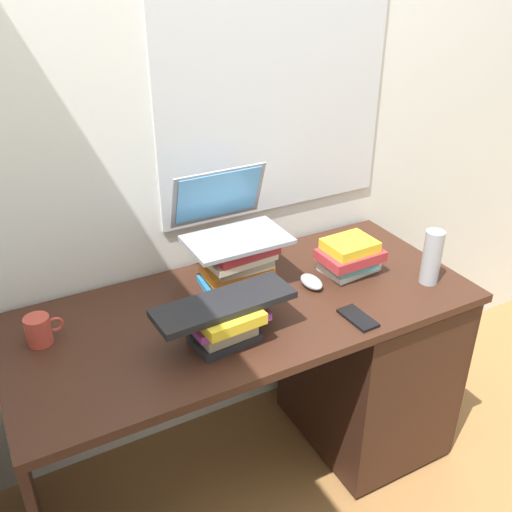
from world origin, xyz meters
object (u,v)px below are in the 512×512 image
Objects in this scene: book_stack_side at (349,257)px; cell_phone at (358,318)px; book_stack_keyboard_riser at (224,322)px; water_bottle at (432,257)px; computer_mouse at (311,281)px; book_stack_tall at (237,264)px; laptop at (229,221)px; desk at (342,358)px; mug at (39,330)px; keyboard at (224,304)px.

book_stack_side is 0.30m from cell_phone.
water_bottle is at bearing -2.88° from book_stack_keyboard_riser.
cell_phone is at bearing -84.94° from computer_mouse.
book_stack_tall reaches higher than cell_phone.
book_stack_keyboard_riser is 1.78× the size of cell_phone.
book_stack_keyboard_riser reaches higher than cell_phone.
laptop reaches higher than water_bottle.
computer_mouse is (-0.14, 0.03, 0.37)m from desk.
book_stack_tall is 0.26m from computer_mouse.
book_stack_side is 1.14× the size of water_bottle.
book_stack_side is 2.01× the size of mug.
keyboard is 0.77m from water_bottle.
book_stack_keyboard_riser is 2.32× the size of computer_mouse.
book_stack_keyboard_riser is (-0.17, -0.24, -0.03)m from book_stack_tall.
book_stack_tall is 1.82× the size of cell_phone.
book_stack_side is at bearing 58.56° from desk.
book_stack_keyboard_riser is at bearing -169.03° from desk.
cell_phone is (0.02, -0.24, -0.01)m from computer_mouse.
computer_mouse is 0.88m from mug.
desk is at bearing 8.31° from keyboard.
book_stack_keyboard_riser is at bearing 163.19° from cell_phone.
keyboard is 4.04× the size of computer_mouse.
desk is 0.71m from laptop.
laptop is at bearing 158.01° from book_stack_side.
keyboard is at bearing -165.02° from book_stack_side.
book_stack_tall is 0.74× the size of laptop.
book_stack_keyboard_riser reaches higher than desk.
desk is 7.83× the size of water_bottle.
book_stack_tall is 2.38× the size of computer_mouse.
book_stack_keyboard_riser is 0.43m from cell_phone.
computer_mouse is (-0.17, -0.02, -0.05)m from book_stack_side.
water_bottle reaches higher than mug.
cell_phone is at bearing -169.24° from water_bottle.
laptop reaches higher than keyboard.
mug is at bearing -179.90° from book_stack_tall.
laptop is at bearing 149.97° from water_bottle.
book_stack_side is (0.56, 0.15, 0.00)m from book_stack_keyboard_riser.
computer_mouse reaches higher than desk.
mug is (-0.65, -0.00, -0.05)m from book_stack_tall.
keyboard reaches higher than computer_mouse.
water_bottle is at bearing -24.67° from computer_mouse.
mug is at bearing 150.56° from keyboard.
book_stack_keyboard_riser is at bearing -165.14° from book_stack_side.
laptop is 0.68m from mug.
book_stack_side is at bearing 5.10° from computer_mouse.
book_stack_tall is 0.66m from water_bottle.
desk is at bearing -12.17° from computer_mouse.
water_bottle reaches higher than book_stack_keyboard_riser.
book_stack_tall reaches higher than book_stack_side.
laptop is at bearing 87.79° from book_stack_tall.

